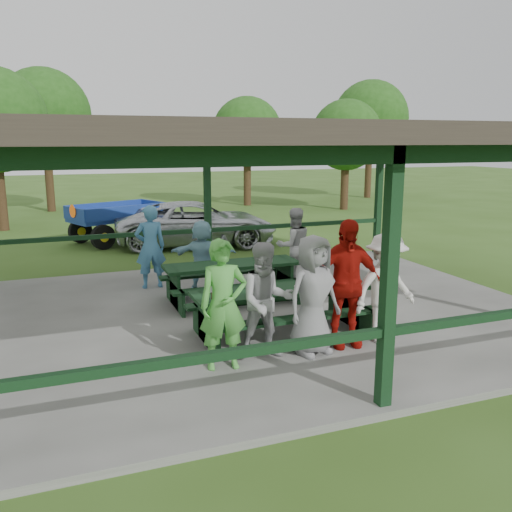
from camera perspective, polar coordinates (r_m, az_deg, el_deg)
name	(u,v)px	position (r m, az deg, el deg)	size (l,w,h in m)	color
ground	(265,316)	(9.95, 0.94, -6.32)	(90.00, 90.00, 0.00)	#34541A
concrete_slab	(265,313)	(9.94, 0.94, -6.05)	(10.00, 8.00, 0.10)	slate
pavilion_structure	(266,139)	(9.44, 1.01, 12.24)	(10.60, 8.60, 3.24)	black
picnic_table_near	(281,305)	(8.65, 2.70, -5.15)	(2.85, 1.39, 0.75)	black
picnic_table_far	(232,277)	(10.40, -2.55, -2.23)	(2.58, 1.39, 0.75)	black
table_setting	(275,286)	(8.56, 1.97, -3.23)	(2.47, 0.45, 0.10)	white
contestant_green	(223,305)	(7.28, -3.47, -5.15)	(0.65, 0.43, 1.78)	green
contestant_grey_left	(266,301)	(7.62, 1.10, -4.76)	(0.81, 0.63, 1.67)	#9B9B9E
contestant_grey_mid	(313,295)	(7.81, 6.02, -4.11)	(0.86, 0.56, 1.75)	gray
contestant_red	(345,283)	(8.15, 9.39, -2.85)	(1.13, 0.47, 1.93)	#A2110A
contestant_white_fedora	(385,288)	(8.46, 13.45, -3.28)	(1.16, 0.76, 1.75)	silver
spectator_lblue	(202,255)	(11.15, -5.66, 0.08)	(1.36, 0.43, 1.47)	#82B6C9
spectator_blue	(150,247)	(11.47, -11.06, 0.96)	(0.64, 0.42, 1.74)	teal
spectator_grey	(294,246)	(11.68, 4.01, 1.09)	(0.80, 0.62, 1.64)	#9B9C9E
pickup_truck	(197,224)	(16.50, -6.23, 3.41)	(2.21, 4.80, 1.33)	silver
farm_trailer	(117,222)	(17.44, -14.44, 3.50)	(3.69, 2.47, 1.31)	navy
tree_left	(44,115)	(25.99, -21.41, 13.68)	(3.98, 3.98, 6.22)	#332214
tree_mid	(247,132)	(26.56, -0.94, 12.91)	(3.32, 3.32, 5.19)	#332214
tree_right	(346,135)	(25.28, 9.48, 12.42)	(3.17, 3.17, 4.95)	#332214
tree_far_right	(371,118)	(30.89, 11.97, 13.98)	(4.05, 4.05, 6.32)	#332214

